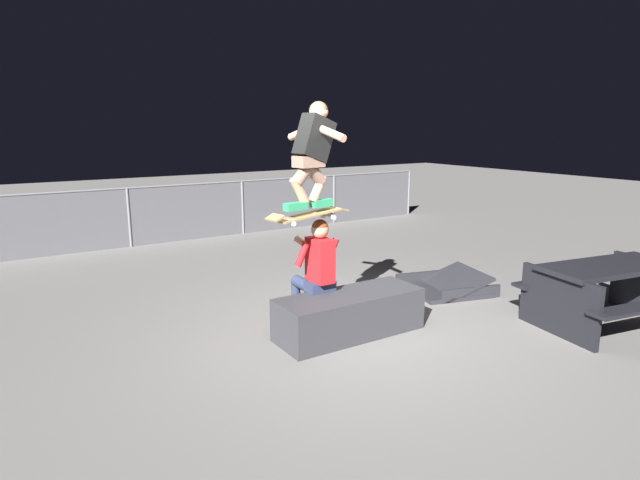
% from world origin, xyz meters
% --- Properties ---
extents(ground_plane, '(40.00, 40.00, 0.00)m').
position_xyz_m(ground_plane, '(0.00, 0.00, 0.00)').
color(ground_plane, slate).
extents(ledge_box_main, '(1.71, 0.63, 0.49)m').
position_xyz_m(ledge_box_main, '(-0.14, 0.04, 0.24)').
color(ledge_box_main, '#38383D').
rests_on(ledge_box_main, ground).
extents(person_sitting_on_ledge, '(0.59, 0.75, 1.32)m').
position_xyz_m(person_sitting_on_ledge, '(-0.38, 0.41, 0.73)').
color(person_sitting_on_ledge, '#2D3856').
rests_on(person_sitting_on_ledge, ground).
extents(skateboard, '(1.04, 0.34, 0.13)m').
position_xyz_m(skateboard, '(-0.57, 0.22, 1.40)').
color(skateboard, '#AD8451').
extents(skater_airborne, '(0.63, 0.89, 1.12)m').
position_xyz_m(skater_airborne, '(-0.52, 0.23, 2.09)').
color(skater_airborne, '#2D9E66').
extents(kicker_ramp, '(1.23, 1.20, 0.38)m').
position_xyz_m(kicker_ramp, '(1.96, 0.60, 0.06)').
color(kicker_ramp, '#28282D').
rests_on(kicker_ramp, ground).
extents(picnic_table_back, '(1.90, 1.61, 0.75)m').
position_xyz_m(picnic_table_back, '(2.61, -1.35, 0.50)').
color(picnic_table_back, black).
rests_on(picnic_table_back, ground).
extents(fence_back, '(12.05, 0.05, 1.17)m').
position_xyz_m(fence_back, '(0.00, 5.95, 0.63)').
color(fence_back, slate).
rests_on(fence_back, ground).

